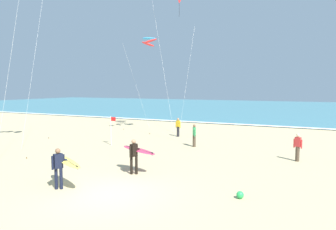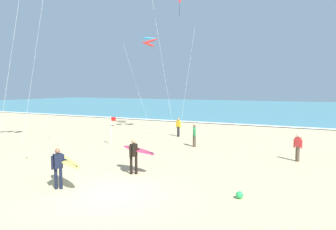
{
  "view_description": "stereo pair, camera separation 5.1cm",
  "coord_description": "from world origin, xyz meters",
  "px_view_note": "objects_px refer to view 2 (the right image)",
  "views": [
    {
      "loc": [
        7.05,
        -9.44,
        4.19
      ],
      "look_at": [
        -0.62,
        6.68,
        2.53
      ],
      "focal_mm": 32.24,
      "sensor_mm": 36.0,
      "label": 1
    },
    {
      "loc": [
        7.1,
        -9.42,
        4.19
      ],
      "look_at": [
        -0.62,
        6.68,
        2.53
      ],
      "focal_mm": 32.24,
      "sensor_mm": 36.0,
      "label": 2
    }
  ],
  "objects_px": {
    "bystander_green_top": "(194,135)",
    "bystander_red_top": "(298,147)",
    "kite_diamond_scarlet_near": "(180,1)",
    "beach_ball": "(240,195)",
    "surfer_lead": "(136,152)",
    "lifeguard_flag": "(112,128)",
    "bystander_yellow_top": "(178,127)",
    "kite_arc_cobalt_low": "(149,41)",
    "surfer_trailing": "(62,163)"
  },
  "relations": [
    {
      "from": "bystander_green_top",
      "to": "beach_ball",
      "type": "xyz_separation_m",
      "value": [
        5.04,
        -8.56,
        -0.67
      ]
    },
    {
      "from": "bystander_yellow_top",
      "to": "lifeguard_flag",
      "type": "relative_size",
      "value": 0.76
    },
    {
      "from": "surfer_trailing",
      "to": "bystander_green_top",
      "type": "height_order",
      "value": "surfer_trailing"
    },
    {
      "from": "beach_ball",
      "to": "bystander_green_top",
      "type": "bearing_deg",
      "value": 120.5
    },
    {
      "from": "kite_arc_cobalt_low",
      "to": "beach_ball",
      "type": "xyz_separation_m",
      "value": [
        12.25,
        -15.09,
        -8.49
      ]
    },
    {
      "from": "bystander_green_top",
      "to": "bystander_yellow_top",
      "type": "bearing_deg",
      "value": 128.21
    },
    {
      "from": "kite_arc_cobalt_low",
      "to": "bystander_yellow_top",
      "type": "bearing_deg",
      "value": -34.18
    },
    {
      "from": "lifeguard_flag",
      "to": "bystander_red_top",
      "type": "bearing_deg",
      "value": 2.5
    },
    {
      "from": "bystander_green_top",
      "to": "beach_ball",
      "type": "distance_m",
      "value": 9.96
    },
    {
      "from": "surfer_lead",
      "to": "bystander_red_top",
      "type": "height_order",
      "value": "surfer_lead"
    },
    {
      "from": "surfer_trailing",
      "to": "bystander_red_top",
      "type": "height_order",
      "value": "surfer_trailing"
    },
    {
      "from": "surfer_lead",
      "to": "bystander_yellow_top",
      "type": "distance_m",
      "value": 11.19
    },
    {
      "from": "bystander_yellow_top",
      "to": "bystander_green_top",
      "type": "bearing_deg",
      "value": -51.79
    },
    {
      "from": "kite_arc_cobalt_low",
      "to": "bystander_red_top",
      "type": "height_order",
      "value": "kite_arc_cobalt_low"
    },
    {
      "from": "surfer_lead",
      "to": "beach_ball",
      "type": "distance_m",
      "value": 5.49
    },
    {
      "from": "surfer_lead",
      "to": "bystander_green_top",
      "type": "bearing_deg",
      "value": 88.15
    },
    {
      "from": "kite_arc_cobalt_low",
      "to": "bystander_green_top",
      "type": "height_order",
      "value": "kite_arc_cobalt_low"
    },
    {
      "from": "kite_arc_cobalt_low",
      "to": "lifeguard_flag",
      "type": "distance_m",
      "value": 11.33
    },
    {
      "from": "bystander_red_top",
      "to": "lifeguard_flag",
      "type": "bearing_deg",
      "value": -177.5
    },
    {
      "from": "bystander_yellow_top",
      "to": "lifeguard_flag",
      "type": "xyz_separation_m",
      "value": [
        -2.87,
        -5.46,
        0.45
      ]
    },
    {
      "from": "bystander_red_top",
      "to": "kite_diamond_scarlet_near",
      "type": "bearing_deg",
      "value": 151.19
    },
    {
      "from": "kite_arc_cobalt_low",
      "to": "bystander_yellow_top",
      "type": "relative_size",
      "value": 5.67
    },
    {
      "from": "kite_arc_cobalt_low",
      "to": "lifeguard_flag",
      "type": "height_order",
      "value": "kite_arc_cobalt_low"
    },
    {
      "from": "bystander_green_top",
      "to": "lifeguard_flag",
      "type": "xyz_separation_m",
      "value": [
        -5.64,
        -1.94,
        0.45
      ]
    },
    {
      "from": "surfer_lead",
      "to": "bystander_green_top",
      "type": "distance_m",
      "value": 7.38
    },
    {
      "from": "bystander_green_top",
      "to": "lifeguard_flag",
      "type": "distance_m",
      "value": 5.99
    },
    {
      "from": "bystander_green_top",
      "to": "bystander_red_top",
      "type": "relative_size",
      "value": 1.0
    },
    {
      "from": "kite_arc_cobalt_low",
      "to": "bystander_green_top",
      "type": "xyz_separation_m",
      "value": [
        7.2,
        -6.53,
        -7.82
      ]
    },
    {
      "from": "surfer_lead",
      "to": "surfer_trailing",
      "type": "distance_m",
      "value": 3.56
    },
    {
      "from": "surfer_lead",
      "to": "lifeguard_flag",
      "type": "distance_m",
      "value": 7.67
    },
    {
      "from": "kite_diamond_scarlet_near",
      "to": "beach_ball",
      "type": "xyz_separation_m",
      "value": [
        7.83,
        -12.4,
        -11.09
      ]
    },
    {
      "from": "kite_diamond_scarlet_near",
      "to": "bystander_red_top",
      "type": "xyz_separation_m",
      "value": [
        9.53,
        -5.24,
        -10.41
      ]
    },
    {
      "from": "kite_diamond_scarlet_near",
      "to": "kite_arc_cobalt_low",
      "type": "relative_size",
      "value": 1.37
    },
    {
      "from": "kite_diamond_scarlet_near",
      "to": "bystander_yellow_top",
      "type": "height_order",
      "value": "kite_diamond_scarlet_near"
    },
    {
      "from": "surfer_trailing",
      "to": "kite_arc_cobalt_low",
      "type": "height_order",
      "value": "kite_arc_cobalt_low"
    },
    {
      "from": "beach_ball",
      "to": "surfer_trailing",
      "type": "bearing_deg",
      "value": -163.98
    },
    {
      "from": "surfer_lead",
      "to": "kite_arc_cobalt_low",
      "type": "bearing_deg",
      "value": 116.61
    },
    {
      "from": "bystander_red_top",
      "to": "beach_ball",
      "type": "relative_size",
      "value": 5.68
    },
    {
      "from": "surfer_trailing",
      "to": "bystander_green_top",
      "type": "bearing_deg",
      "value": 80.0
    },
    {
      "from": "kite_diamond_scarlet_near",
      "to": "bystander_yellow_top",
      "type": "distance_m",
      "value": 10.42
    },
    {
      "from": "bystander_yellow_top",
      "to": "beach_ball",
      "type": "distance_m",
      "value": 14.41
    },
    {
      "from": "surfer_lead",
      "to": "bystander_yellow_top",
      "type": "xyz_separation_m",
      "value": [
        -2.53,
        10.89,
        -0.23
      ]
    },
    {
      "from": "surfer_trailing",
      "to": "kite_diamond_scarlet_near",
      "type": "bearing_deg",
      "value": 93.68
    },
    {
      "from": "surfer_lead",
      "to": "bystander_yellow_top",
      "type": "bearing_deg",
      "value": 103.09
    },
    {
      "from": "surfer_trailing",
      "to": "kite_arc_cobalt_low",
      "type": "distance_m",
      "value": 19.43
    },
    {
      "from": "surfer_lead",
      "to": "surfer_trailing",
      "type": "relative_size",
      "value": 0.88
    },
    {
      "from": "kite_arc_cobalt_low",
      "to": "kite_diamond_scarlet_near",
      "type": "bearing_deg",
      "value": -31.35
    },
    {
      "from": "bystander_green_top",
      "to": "beach_ball",
      "type": "bearing_deg",
      "value": -59.5
    },
    {
      "from": "kite_diamond_scarlet_near",
      "to": "bystander_green_top",
      "type": "height_order",
      "value": "kite_diamond_scarlet_near"
    },
    {
      "from": "bystander_yellow_top",
      "to": "bystander_green_top",
      "type": "xyz_separation_m",
      "value": [
        2.77,
        -3.52,
        0.0
      ]
    }
  ]
}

